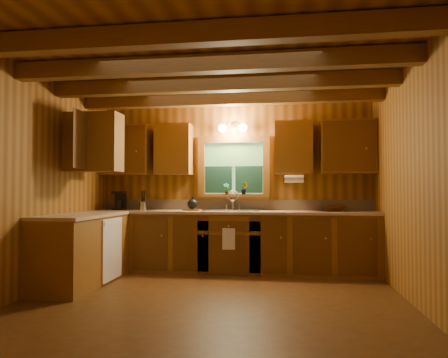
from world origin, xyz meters
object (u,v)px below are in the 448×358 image
sink (232,214)px  wicker_basket (334,208)px  coffee_maker (120,201)px  cutting_board (192,210)px

sink → wicker_basket: 1.49m
sink → coffee_maker: bearing=178.6°
coffee_maker → wicker_basket: size_ratio=0.79×
sink → cutting_board: size_ratio=3.25×
cutting_board → wicker_basket: (2.08, 0.06, 0.03)m
coffee_maker → cutting_board: (1.17, -0.04, -0.13)m
cutting_board → coffee_maker: bearing=-175.2°
cutting_board → wicker_basket: wicker_basket is taller
cutting_board → wicker_basket: 2.09m
sink → wicker_basket: (1.49, 0.06, 0.09)m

